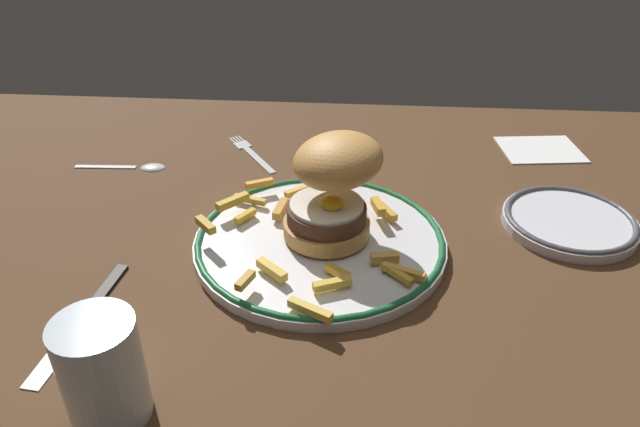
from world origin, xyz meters
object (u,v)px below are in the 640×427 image
(burger, at_px, (333,184))
(side_plate, at_px, (569,221))
(water_glass, at_px, (104,376))
(dinner_plate, at_px, (320,241))
(fork, at_px, (251,152))
(knife, at_px, (89,309))
(spoon, at_px, (142,166))
(napkin, at_px, (540,149))

(burger, relative_size, side_plate, 0.84)
(burger, relative_size, water_glass, 1.42)
(dinner_plate, bearing_deg, fork, 117.44)
(knife, bearing_deg, side_plate, 20.77)
(side_plate, relative_size, fork, 1.27)
(dinner_plate, bearing_deg, side_plate, 12.62)
(water_glass, distance_m, spoon, 0.45)
(water_glass, distance_m, knife, 0.15)
(burger, height_order, knife, burger)
(water_glass, distance_m, fork, 0.50)
(dinner_plate, xyz_separation_m, spoon, (-0.28, 0.18, -0.00))
(water_glass, xyz_separation_m, fork, (0.03, 0.49, -0.04))
(dinner_plate, relative_size, burger, 2.17)
(burger, bearing_deg, water_glass, -121.81)
(knife, bearing_deg, fork, 75.19)
(knife, bearing_deg, napkin, 37.67)
(knife, distance_m, napkin, 0.69)
(fork, height_order, knife, knife)
(burger, distance_m, water_glass, 0.32)
(water_glass, bearing_deg, spoon, 105.78)
(fork, distance_m, spoon, 0.16)
(water_glass, relative_size, spoon, 0.72)
(water_glass, bearing_deg, napkin, 48.81)
(water_glass, height_order, napkin, water_glass)
(burger, bearing_deg, fork, 121.73)
(water_glass, bearing_deg, knife, 120.44)
(burger, relative_size, knife, 0.75)
(dinner_plate, bearing_deg, spoon, 146.73)
(dinner_plate, xyz_separation_m, water_glass, (-0.15, -0.25, 0.03))
(napkin, bearing_deg, fork, -173.99)
(burger, distance_m, knife, 0.29)
(fork, height_order, napkin, same)
(side_plate, distance_m, fork, 0.46)
(fork, distance_m, napkin, 0.45)
(side_plate, bearing_deg, spoon, 168.97)
(dinner_plate, height_order, napkin, dinner_plate)
(side_plate, relative_size, spoon, 1.20)
(burger, xyz_separation_m, fork, (-0.14, 0.22, -0.07))
(fork, xyz_separation_m, spoon, (-0.15, -0.06, 0.00))
(knife, bearing_deg, dinner_plate, 30.53)
(burger, distance_m, spoon, 0.34)
(dinner_plate, distance_m, knife, 0.26)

